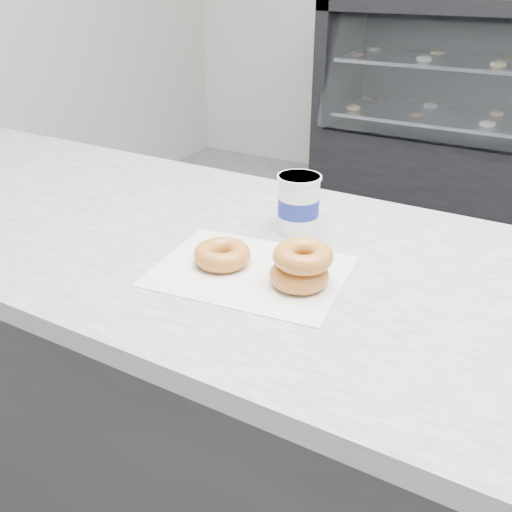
{
  "coord_description": "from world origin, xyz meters",
  "views": [
    {
      "loc": [
        0.27,
        -1.47,
        1.4
      ],
      "look_at": [
        -0.19,
        -0.67,
        0.93
      ],
      "focal_mm": 40.0,
      "sensor_mm": 36.0,
      "label": 1
    }
  ],
  "objects_px": {
    "donut_single": "(222,255)",
    "coffee_cup": "(298,203)",
    "counter": "(349,462)",
    "donut_stack": "(301,266)"
  },
  "relations": [
    {
      "from": "donut_single",
      "to": "coffee_cup",
      "type": "xyz_separation_m",
      "value": [
        0.05,
        0.21,
        0.04
      ]
    },
    {
      "from": "counter",
      "to": "coffee_cup",
      "type": "distance_m",
      "value": 0.56
    },
    {
      "from": "coffee_cup",
      "to": "counter",
      "type": "bearing_deg",
      "value": -8.59
    },
    {
      "from": "donut_stack",
      "to": "coffee_cup",
      "type": "bearing_deg",
      "value": 117.61
    },
    {
      "from": "counter",
      "to": "coffee_cup",
      "type": "height_order",
      "value": "coffee_cup"
    },
    {
      "from": "donut_single",
      "to": "coffee_cup",
      "type": "bearing_deg",
      "value": 75.34
    },
    {
      "from": "donut_stack",
      "to": "counter",
      "type": "bearing_deg",
      "value": 40.43
    },
    {
      "from": "donut_single",
      "to": "donut_stack",
      "type": "distance_m",
      "value": 0.16
    },
    {
      "from": "counter",
      "to": "coffee_cup",
      "type": "xyz_separation_m",
      "value": [
        -0.2,
        0.12,
        0.51
      ]
    },
    {
      "from": "donut_single",
      "to": "donut_stack",
      "type": "height_order",
      "value": "donut_stack"
    }
  ]
}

